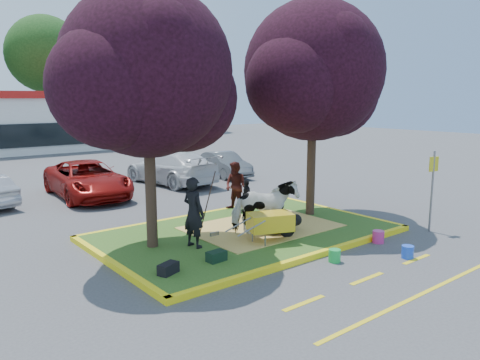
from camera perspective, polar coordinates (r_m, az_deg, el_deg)
ground at (r=13.62m, az=0.73°, el=-6.79°), size 90.00×90.00×0.00m
median_island at (r=13.60m, az=0.73°, el=-6.48°), size 8.00×5.00×0.15m
curb_near at (r=11.82m, az=8.81°, el=-9.17°), size 8.30×0.16×0.15m
curb_far at (r=15.60m, az=-5.32°, el=-4.36°), size 8.30×0.16×0.15m
curb_left at (r=11.57m, az=-15.31°, el=-9.84°), size 0.16×5.30×0.15m
curb_right at (r=16.41m, az=11.82°, el=-3.82°), size 0.16×5.30×0.15m
straw_bedding at (r=13.95m, az=2.65°, el=-5.72°), size 4.20×3.00×0.01m
tree_purple_left at (r=11.82m, az=-11.14°, el=11.89°), size 5.06×4.20×6.51m
tree_purple_right at (r=15.20m, az=9.05°, el=12.24°), size 5.30×4.40×6.82m
fire_lane_stripe_a at (r=9.46m, az=7.80°, el=-14.65°), size 1.10×0.12×0.01m
fire_lane_stripe_b at (r=10.89m, az=15.22°, el=-11.52°), size 1.10×0.12×0.01m
fire_lane_stripe_c at (r=12.48m, az=20.72°, el=-9.02°), size 1.10×0.12×0.01m
fire_lane_long at (r=10.29m, az=20.75°, el=-13.12°), size 6.00×0.10×0.01m
retail_building at (r=39.45m, az=-23.75°, el=6.71°), size 20.40×8.40×4.40m
cow at (r=13.11m, az=3.00°, el=-3.33°), size 1.99×1.50×1.53m
calf at (r=13.40m, az=5.02°, el=-5.34°), size 1.28×0.95×0.49m
handler at (r=11.97m, az=-5.68°, el=-3.94°), size 0.56×0.74×1.82m
visitor_a at (r=15.82m, az=-0.54°, el=-0.76°), size 0.78×0.92×1.66m
visitor_b at (r=15.54m, az=0.79°, el=-2.01°), size 0.48×0.70×1.10m
wheelbarrow at (r=12.45m, az=3.77°, el=-5.14°), size 2.05×1.06×0.78m
gear_bag_dark at (r=10.46m, az=-8.73°, el=-10.62°), size 0.53×0.41×0.24m
gear_bag_green at (r=11.11m, az=-2.89°, el=-9.26°), size 0.47×0.31×0.24m
sign_post at (r=14.82m, az=22.42°, el=-0.28°), size 0.34×0.11×2.41m
bucket_green at (r=11.70m, az=11.45°, el=-9.03°), size 0.33×0.33×0.31m
bucket_pink at (r=13.47m, az=16.51°, el=-6.65°), size 0.33×0.33×0.34m
bucket_blue at (r=12.45m, az=19.76°, el=-8.25°), size 0.38×0.38×0.32m
car_red at (r=19.65m, az=-18.13°, el=0.09°), size 2.74×5.34×1.44m
car_white at (r=21.85m, az=-8.44°, el=1.54°), size 2.67×5.44×1.52m
car_grey at (r=23.65m, az=-1.98°, el=1.92°), size 1.75×3.86×1.23m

